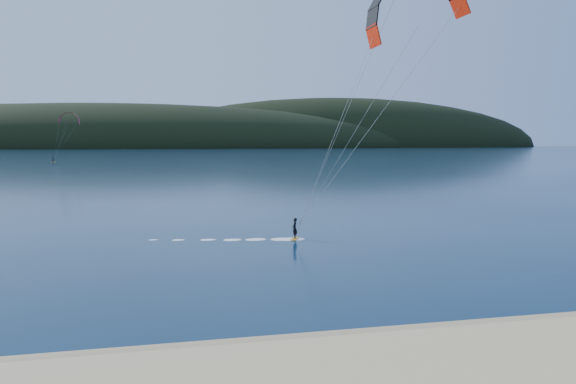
% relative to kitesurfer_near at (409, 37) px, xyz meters
% --- Properties ---
extents(wet_sand, '(220.00, 2.50, 0.10)m').
position_rel_kitesurfer_near_xyz_m(wet_sand, '(-13.58, -15.57, -13.87)').
color(wet_sand, '#948056').
rests_on(wet_sand, ground).
extents(headland, '(1200.00, 310.00, 140.00)m').
position_rel_kitesurfer_near_xyz_m(headland, '(-12.95, 725.22, -13.92)').
color(headland, black).
rests_on(headland, ground).
extents(kitesurfer_near, '(20.92, 9.14, 17.58)m').
position_rel_kitesurfer_near_xyz_m(kitesurfer_near, '(0.00, 0.00, 0.00)').
color(kitesurfer_near, orange).
rests_on(kitesurfer_near, ground).
extents(kitesurfer_far, '(10.78, 6.08, 16.09)m').
position_rel_kitesurfer_near_xyz_m(kitesurfer_far, '(-46.52, 178.01, 0.05)').
color(kitesurfer_far, orange).
rests_on(kitesurfer_far, ground).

